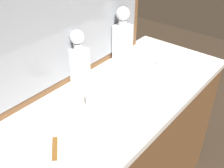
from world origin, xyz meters
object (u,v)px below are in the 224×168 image
Objects in this scene: crystal_decanter_rear at (122,39)px; porcelain_dish at (164,63)px; crystal_decanter_far_right at (79,62)px; crystal_tumbler_right at (94,98)px; tortoiseshell_comb at (55,148)px.

crystal_decanter_rear is 0.27m from porcelain_dish.
crystal_tumbler_right is at bearing -118.64° from crystal_decanter_far_right.
tortoiseshell_comb is at bearing -178.70° from porcelain_dish.
crystal_decanter_rear is at bearing 22.08° from crystal_tumbler_right.
crystal_decanter_far_right is at bearing 61.36° from crystal_tumbler_right.
crystal_decanter_far_right is 0.50m from porcelain_dish.
porcelain_dish is at bearing 1.30° from tortoiseshell_comb.
crystal_decanter_far_right reaches higher than porcelain_dish.
crystal_decanter_rear is 0.33m from crystal_decanter_far_right.
crystal_decanter_rear is 1.12× the size of crystal_decanter_far_right.
crystal_tumbler_right is (-0.11, -0.20, -0.07)m from crystal_decanter_far_right.
crystal_decanter_rear is 4.00× the size of porcelain_dish.
crystal_decanter_far_right is at bearing 176.54° from crystal_decanter_rear.
tortoiseshell_comb is (-0.40, -0.26, -0.11)m from crystal_decanter_far_right.
crystal_tumbler_right reaches higher than porcelain_dish.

